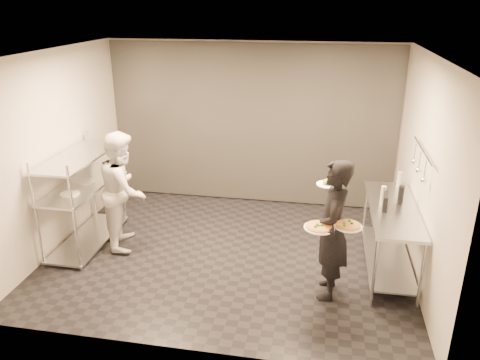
% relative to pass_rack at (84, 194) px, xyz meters
% --- Properties ---
extents(room_shell, '(5.00, 4.00, 2.80)m').
position_rel_pass_rack_xyz_m(room_shell, '(2.15, 1.18, 0.63)').
color(room_shell, black).
rests_on(room_shell, ground).
extents(pass_rack, '(0.60, 1.60, 1.50)m').
position_rel_pass_rack_xyz_m(pass_rack, '(0.00, 0.00, 0.00)').
color(pass_rack, silver).
rests_on(pass_rack, ground).
extents(prep_counter, '(0.60, 1.80, 0.92)m').
position_rel_pass_rack_xyz_m(prep_counter, '(4.33, 0.00, -0.14)').
color(prep_counter, silver).
rests_on(prep_counter, ground).
extents(utensil_rail, '(0.07, 1.20, 0.31)m').
position_rel_pass_rack_xyz_m(utensil_rail, '(4.58, 0.00, 0.78)').
color(utensil_rail, silver).
rests_on(utensil_rail, room_shell).
extents(waiter, '(0.44, 0.65, 1.75)m').
position_rel_pass_rack_xyz_m(waiter, '(3.55, -0.71, 0.10)').
color(waiter, black).
rests_on(waiter, ground).
extents(chef, '(0.84, 0.97, 1.72)m').
position_rel_pass_rack_xyz_m(chef, '(0.60, 0.07, 0.09)').
color(chef, silver).
rests_on(chef, ground).
extents(pizza_plate_near, '(0.35, 0.35, 0.05)m').
position_rel_pass_rack_xyz_m(pizza_plate_near, '(3.40, -0.95, 0.26)').
color(pizza_plate_near, white).
rests_on(pizza_plate_near, waiter).
extents(pizza_plate_far, '(0.32, 0.32, 0.05)m').
position_rel_pass_rack_xyz_m(pizza_plate_far, '(3.72, -0.89, 0.28)').
color(pizza_plate_far, white).
rests_on(pizza_plate_far, waiter).
extents(salad_plate, '(0.28, 0.28, 0.07)m').
position_rel_pass_rack_xyz_m(salad_plate, '(3.47, -0.38, 0.57)').
color(salad_plate, white).
rests_on(salad_plate, waiter).
extents(pos_monitor, '(0.08, 0.28, 0.20)m').
position_rel_pass_rack_xyz_m(pos_monitor, '(4.21, -0.06, 0.25)').
color(pos_monitor, black).
rests_on(pos_monitor, prep_counter).
extents(bottle_green, '(0.07, 0.07, 0.24)m').
position_rel_pass_rack_xyz_m(bottle_green, '(4.20, 0.09, 0.27)').
color(bottle_green, gray).
rests_on(bottle_green, prep_counter).
extents(bottle_clear, '(0.07, 0.07, 0.22)m').
position_rel_pass_rack_xyz_m(bottle_clear, '(4.49, 0.74, 0.26)').
color(bottle_clear, gray).
rests_on(bottle_clear, prep_counter).
extents(bottle_dark, '(0.07, 0.07, 0.25)m').
position_rel_pass_rack_xyz_m(bottle_dark, '(4.42, 0.13, 0.28)').
color(bottle_dark, black).
rests_on(bottle_dark, prep_counter).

